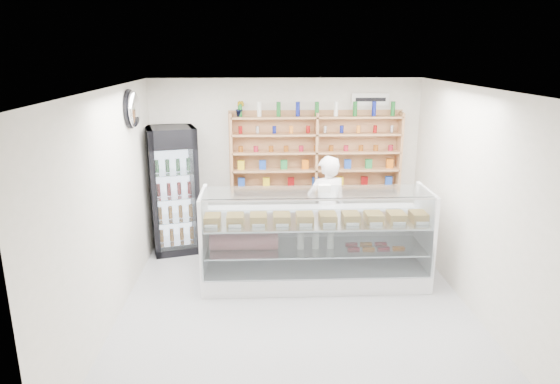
{
  "coord_description": "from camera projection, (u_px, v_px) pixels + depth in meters",
  "views": [
    {
      "loc": [
        -0.46,
        -5.79,
        3.21
      ],
      "look_at": [
        -0.16,
        0.9,
        1.32
      ],
      "focal_mm": 32.0,
      "sensor_mm": 36.0,
      "label": 1
    }
  ],
  "objects": [
    {
      "name": "security_mirror",
      "position": [
        134.0,
        109.0,
        6.85
      ],
      "size": [
        0.15,
        0.5,
        0.5
      ],
      "primitive_type": "ellipsoid",
      "color": "silver",
      "rests_on": "left_wall"
    },
    {
      "name": "drinks_cooler",
      "position": [
        174.0,
        190.0,
        8.14
      ],
      "size": [
        0.91,
        0.9,
        2.07
      ],
      "rotation": [
        0.0,
        0.0,
        0.27
      ],
      "color": "black",
      "rests_on": "floor"
    },
    {
      "name": "room",
      "position": [
        297.0,
        206.0,
        6.08
      ],
      "size": [
        5.0,
        5.0,
        5.0
      ],
      "color": "#B4B4B9",
      "rests_on": "ground"
    },
    {
      "name": "display_counter",
      "position": [
        315.0,
        258.0,
        7.12
      ],
      "size": [
        3.16,
        0.94,
        1.38
      ],
      "color": "white",
      "rests_on": "floor"
    },
    {
      "name": "shop_worker",
      "position": [
        326.0,
        210.0,
        7.66
      ],
      "size": [
        0.71,
        0.55,
        1.72
      ],
      "primitive_type": "imported",
      "rotation": [
        0.0,
        0.0,
        3.38
      ],
      "color": "white",
      "rests_on": "floor"
    },
    {
      "name": "potted_plant",
      "position": [
        240.0,
        109.0,
        8.04
      ],
      "size": [
        0.17,
        0.16,
        0.26
      ],
      "primitive_type": "imported",
      "rotation": [
        0.0,
        0.0,
        -0.33
      ],
      "color": "#1E6626",
      "rests_on": "wall_shelving"
    },
    {
      "name": "wall_shelving",
      "position": [
        316.0,
        152.0,
        8.29
      ],
      "size": [
        2.84,
        0.28,
        1.33
      ],
      "color": "#AB7D51",
      "rests_on": "back_wall"
    },
    {
      "name": "wall_sign",
      "position": [
        370.0,
        99.0,
        8.23
      ],
      "size": [
        0.62,
        0.03,
        0.2
      ],
      "primitive_type": "cube",
      "color": "white",
      "rests_on": "back_wall"
    }
  ]
}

